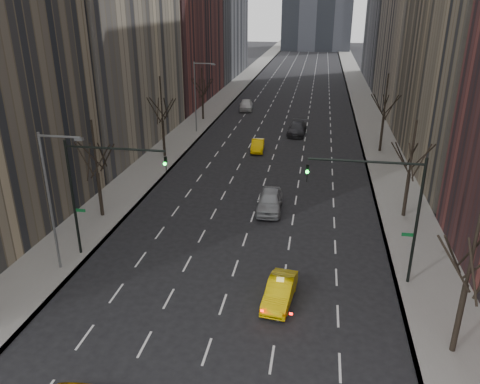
% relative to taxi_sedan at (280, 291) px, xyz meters
% --- Properties ---
extents(sidewalk_left, '(4.50, 320.00, 0.15)m').
position_rel_taxi_sedan_xyz_m(sidewalk_left, '(-15.43, 61.17, -0.61)').
color(sidewalk_left, slate).
rests_on(sidewalk_left, ground).
extents(sidewalk_right, '(4.50, 320.00, 0.15)m').
position_rel_taxi_sedan_xyz_m(sidewalk_right, '(9.07, 61.17, -0.61)').
color(sidewalk_right, slate).
rests_on(sidewalk_right, ground).
extents(tree_lw_b, '(3.36, 3.50, 7.82)m').
position_rel_taxi_sedan_xyz_m(tree_lw_b, '(-15.18, 9.17, 3.03)').
color(tree_lw_b, black).
rests_on(tree_lw_b, ground).
extents(tree_lw_c, '(3.36, 3.50, 8.74)m').
position_rel_taxi_sedan_xyz_m(tree_lw_c, '(-15.18, 25.17, 3.35)').
color(tree_lw_c, black).
rests_on(tree_lw_c, ground).
extents(tree_lw_d, '(3.36, 3.50, 7.36)m').
position_rel_taxi_sedan_xyz_m(tree_lw_d, '(-15.18, 43.17, 2.88)').
color(tree_lw_d, black).
rests_on(tree_lw_d, ground).
extents(tree_rw_a, '(3.36, 3.50, 8.28)m').
position_rel_taxi_sedan_xyz_m(tree_rw_a, '(8.82, -2.83, 3.19)').
color(tree_rw_a, black).
rests_on(tree_rw_a, ground).
extents(tree_rw_b, '(3.36, 3.50, 7.82)m').
position_rel_taxi_sedan_xyz_m(tree_rw_b, '(8.82, 13.17, 3.03)').
color(tree_rw_b, black).
rests_on(tree_rw_b, ground).
extents(tree_rw_c, '(3.36, 3.50, 8.74)m').
position_rel_taxi_sedan_xyz_m(tree_rw_c, '(8.82, 31.17, 3.35)').
color(tree_rw_c, black).
rests_on(tree_rw_c, ground).
extents(traffic_mast_left, '(6.69, 0.39, 8.00)m').
position_rel_taxi_sedan_xyz_m(traffic_mast_left, '(-12.29, 3.17, 4.80)').
color(traffic_mast_left, black).
rests_on(traffic_mast_left, ground).
extents(traffic_mast_right, '(6.69, 0.39, 8.00)m').
position_rel_taxi_sedan_xyz_m(traffic_mast_right, '(5.92, 3.17, 4.80)').
color(traffic_mast_right, black).
rests_on(traffic_mast_right, ground).
extents(streetlight_near, '(2.83, 0.22, 9.00)m').
position_rel_taxi_sedan_xyz_m(streetlight_near, '(-14.02, 1.17, 4.93)').
color(streetlight_near, slate).
rests_on(streetlight_near, ground).
extents(streetlight_far, '(2.83, 0.22, 9.00)m').
position_rel_taxi_sedan_xyz_m(streetlight_far, '(-14.02, 36.17, 4.93)').
color(streetlight_far, slate).
rests_on(streetlight_far, ground).
extents(taxi_sedan, '(1.91, 4.29, 1.37)m').
position_rel_taxi_sedan_xyz_m(taxi_sedan, '(0.00, 0.00, 0.00)').
color(taxi_sedan, '#DBB804').
rests_on(taxi_sedan, ground).
extents(silver_sedan_ahead, '(2.13, 5.03, 1.70)m').
position_rel_taxi_sedan_xyz_m(silver_sedan_ahead, '(-1.98, 12.70, 0.16)').
color(silver_sedan_ahead, '#94979B').
rests_on(silver_sedan_ahead, ground).
extents(far_taxi, '(1.67, 4.10, 1.32)m').
position_rel_taxi_sedan_xyz_m(far_taxi, '(-5.19, 29.13, -0.02)').
color(far_taxi, '#FFC505').
rests_on(far_taxi, ground).
extents(far_suv_grey, '(2.52, 5.50, 1.56)m').
position_rel_taxi_sedan_xyz_m(far_suv_grey, '(-1.10, 37.33, 0.09)').
color(far_suv_grey, '#2C2C31').
rests_on(far_suv_grey, ground).
extents(far_car_white, '(2.54, 5.14, 1.68)m').
position_rel_taxi_sedan_xyz_m(far_car_white, '(-10.01, 50.92, 0.16)').
color(far_car_white, silver).
rests_on(far_car_white, ground).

